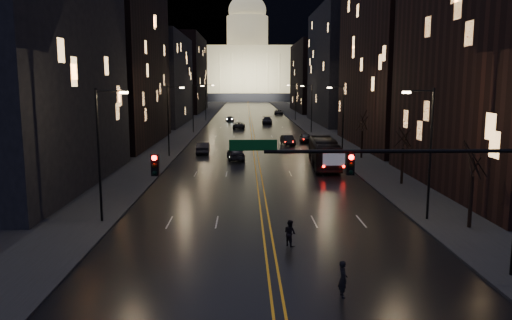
{
  "coord_description": "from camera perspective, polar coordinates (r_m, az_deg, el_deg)",
  "views": [
    {
      "loc": [
        -1.36,
        -22.65,
        9.33
      ],
      "look_at": [
        -0.63,
        10.86,
        4.12
      ],
      "focal_mm": 35.0,
      "sensor_mm": 36.0,
      "label": 1
    }
  ],
  "objects": [
    {
      "name": "receding_car_b",
      "position": [
        78.77,
        5.67,
        2.55
      ],
      "size": [
        2.1,
        4.6,
        1.53
      ],
      "primitive_type": "imported",
      "rotation": [
        0.0,
        0.0,
        -0.07
      ],
      "color": "black",
      "rests_on": "ground"
    },
    {
      "name": "tree_right_far",
      "position": [
        62.51,
        12.07,
        4.23
      ],
      "size": [
        2.4,
        2.4,
        6.65
      ],
      "color": "black",
      "rests_on": "ground"
    },
    {
      "name": "building_right_near",
      "position": [
        48.23,
        26.92,
        11.07
      ],
      "size": [
        12.0,
        26.0,
        24.0
      ],
      "primitive_type": "cube",
      "color": "black",
      "rests_on": "ground"
    },
    {
      "name": "streetlamp_left_far",
      "position": [
        93.23,
        -7.11,
        6.16
      ],
      "size": [
        2.13,
        0.25,
        9.0
      ],
      "color": "black",
      "rests_on": "ground"
    },
    {
      "name": "pedestrian_b",
      "position": [
        29.06,
        3.9,
        -8.32
      ],
      "size": [
        0.79,
        0.85,
        1.55
      ],
      "primitive_type": "imported",
      "rotation": [
        0.0,
        0.0,
        2.23
      ],
      "color": "black",
      "rests_on": "ground"
    },
    {
      "name": "streetlamp_left_mid",
      "position": [
        63.5,
        -9.84,
        4.87
      ],
      "size": [
        2.13,
        0.25,
        9.0
      ],
      "color": "black",
      "rests_on": "ground"
    },
    {
      "name": "receding_car_c",
      "position": [
        113.2,
        1.29,
        4.52
      ],
      "size": [
        2.55,
        5.68,
        1.62
      ],
      "primitive_type": "imported",
      "rotation": [
        0.0,
        0.0,
        -0.05
      ],
      "color": "black",
      "rests_on": "ground"
    },
    {
      "name": "tree_right_mid",
      "position": [
        47.15,
        16.51,
        2.62
      ],
      "size": [
        2.4,
        2.4,
        6.65
      ],
      "color": "black",
      "rests_on": "ground"
    },
    {
      "name": "streetlamp_right_mid",
      "position": [
        63.96,
        9.76,
        4.9
      ],
      "size": [
        2.13,
        0.25,
        9.0
      ],
      "color": "black",
      "rests_on": "ground"
    },
    {
      "name": "mountain_ridge",
      "position": [
        408.58,
        4.77,
        16.64
      ],
      "size": [
        520.0,
        60.0,
        130.0
      ],
      "primitive_type": "cube",
      "color": "black",
      "rests_on": "ground"
    },
    {
      "name": "building_left_near",
      "position": [
        48.8,
        -25.39,
        9.96
      ],
      "size": [
        12.0,
        28.0,
        22.0
      ],
      "primitive_type": "cube",
      "color": "black",
      "rests_on": "ground"
    },
    {
      "name": "road",
      "position": [
        152.94,
        -0.74,
        5.34
      ],
      "size": [
        20.0,
        320.0,
        0.02
      ],
      "primitive_type": "cube",
      "color": "black",
      "rests_on": "ground"
    },
    {
      "name": "streetlamp_right_dist",
      "position": [
        123.32,
        4.45,
        6.84
      ],
      "size": [
        2.13,
        0.25,
        9.0
      ],
      "color": "black",
      "rests_on": "ground"
    },
    {
      "name": "building_left_dist",
      "position": [
        163.85,
        -8.25,
        9.68
      ],
      "size": [
        12.0,
        40.0,
        24.0
      ],
      "primitive_type": "cube",
      "color": "black",
      "rests_on": "ground"
    },
    {
      "name": "streetlamp_right_near",
      "position": [
        35.1,
        19.06,
        1.4
      ],
      "size": [
        2.13,
        0.25,
        9.0
      ],
      "color": "black",
      "rests_on": "ground"
    },
    {
      "name": "sidewalk_right",
      "position": [
        153.7,
        4.51,
        5.36
      ],
      "size": [
        8.0,
        320.0,
        0.16
      ],
      "primitive_type": "cube",
      "color": "black",
      "rests_on": "ground"
    },
    {
      "name": "building_right_dist",
      "position": [
        164.19,
        6.67,
        9.36
      ],
      "size": [
        12.0,
        40.0,
        22.0
      ],
      "primitive_type": "cube",
      "color": "black",
      "rests_on": "ground"
    },
    {
      "name": "receding_car_a",
      "position": [
        75.36,
        3.66,
        2.27
      ],
      "size": [
        2.09,
        4.62,
        1.47
      ],
      "primitive_type": "imported",
      "rotation": [
        0.0,
        0.0,
        0.12
      ],
      "color": "black",
      "rests_on": "ground"
    },
    {
      "name": "sidewalk_left",
      "position": [
        153.45,
        -6.0,
        5.33
      ],
      "size": [
        8.0,
        320.0,
        0.16
      ],
      "primitive_type": "cube",
      "color": "black",
      "rests_on": "ground"
    },
    {
      "name": "streetlamp_left_near",
      "position": [
        34.25,
        -17.26,
        1.31
      ],
      "size": [
        2.13,
        0.25,
        9.0
      ],
      "color": "black",
      "rests_on": "ground"
    },
    {
      "name": "receding_car_d",
      "position": [
        147.54,
        2.59,
        5.49
      ],
      "size": [
        2.6,
        5.36,
        1.47
      ],
      "primitive_type": "imported",
      "rotation": [
        0.0,
        0.0,
        -0.03
      ],
      "color": "black",
      "rests_on": "ground"
    },
    {
      "name": "oncoming_car_b",
      "position": [
        66.42,
        -6.08,
        1.39
      ],
      "size": [
        1.84,
        4.81,
        1.56
      ],
      "primitive_type": "imported",
      "rotation": [
        0.0,
        0.0,
        3.18
      ],
      "color": "black",
      "rests_on": "ground"
    },
    {
      "name": "building_left_far",
      "position": [
        116.32,
        -11.11,
        9.0
      ],
      "size": [
        12.0,
        34.0,
        20.0
      ],
      "primitive_type": "cube",
      "color": "black",
      "rests_on": "ground"
    },
    {
      "name": "streetlamp_left_dist",
      "position": [
        123.08,
        -5.7,
        6.82
      ],
      "size": [
        2.13,
        0.25,
        9.0
      ],
      "color": "black",
      "rests_on": "ground"
    },
    {
      "name": "oncoming_car_c",
      "position": [
        102.06,
        -1.96,
        3.98
      ],
      "size": [
        2.51,
        5.07,
        1.38
      ],
      "primitive_type": "imported",
      "rotation": [
        0.0,
        0.0,
        3.1
      ],
      "color": "black",
      "rests_on": "ground"
    },
    {
      "name": "oncoming_car_a",
      "position": [
        60.69,
        -2.31,
        0.79
      ],
      "size": [
        2.47,
        5.11,
        1.68
      ],
      "primitive_type": "imported",
      "rotation": [
        0.0,
        0.0,
        3.24
      ],
      "color": "black",
      "rests_on": "ground"
    },
    {
      "name": "building_left_mid",
      "position": [
        79.26,
        -15.94,
        11.88
      ],
      "size": [
        12.0,
        30.0,
        28.0
      ],
      "primitive_type": "cube",
      "color": "black",
      "rests_on": "ground"
    },
    {
      "name": "center_line",
      "position": [
        152.94,
        -0.74,
        5.35
      ],
      "size": [
        0.62,
        320.0,
        0.01
      ],
      "primitive_type": "cube",
      "color": "orange",
      "rests_on": "road"
    },
    {
      "name": "building_right_mid",
      "position": [
        116.87,
        9.95,
        10.51
      ],
      "size": [
        12.0,
        34.0,
        26.0
      ],
      "primitive_type": "cube",
      "color": "black",
      "rests_on": "ground"
    },
    {
      "name": "oncoming_car_d",
      "position": [
        121.33,
        -3.03,
        4.72
      ],
      "size": [
        2.35,
        4.59,
        1.27
      ],
      "primitive_type": "imported",
      "rotation": [
        0.0,
        0.0,
        3.28
      ],
      "color": "black",
      "rests_on": "ground"
    },
    {
      "name": "bus",
      "position": [
        55.86,
        7.81,
        0.79
      ],
      "size": [
        3.35,
        11.56,
        3.18
      ],
      "primitive_type": "imported",
      "rotation": [
        0.0,
        0.0,
        -0.06
      ],
      "color": "black",
      "rests_on": "ground"
    },
    {
      "name": "capitol",
      "position": [
        272.76,
        -0.98,
        10.48
      ],
      "size": [
        90.0,
        50.0,
        58.5
      ],
      "color": "black",
      "rests_on": "ground"
    },
    {
      "name": "tree_right_near",
      "position": [
        34.19,
        23.61,
        0.01
      ],
      "size": [
        2.4,
        2.4,
        6.65
      ],
      "color": "black",
      "rests_on": "ground"
    },
    {
      "name": "pedestrian_a",
      "position": [
        22.73,
        9.91,
        -13.26
      ],
      "size": [
        0.44,
        0.64,
        1.67
      ],
      "primitive_type": "imported",
      "rotation": [
        0.0,
        0.0,
        1.65
      ],
      "color": "black",
      "rests_on": "ground"
    },
    {
      "name": "building_right_tall",
      "position": [
        76.62,
        16.36,
        15.74
      ],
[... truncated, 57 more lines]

